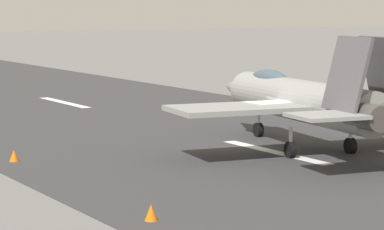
# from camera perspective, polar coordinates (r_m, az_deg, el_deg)

# --- Properties ---
(ground_plane) EXTENTS (400.00, 400.00, 0.00)m
(ground_plane) POSITION_cam_1_polar(r_m,az_deg,el_deg) (43.21, 4.83, -2.28)
(ground_plane) COLOR slate
(runway_strip) EXTENTS (240.00, 26.00, 0.02)m
(runway_strip) POSITION_cam_1_polar(r_m,az_deg,el_deg) (43.19, 4.84, -2.27)
(runway_strip) COLOR #343436
(runway_strip) RESTS_ON ground
(fighter_jet) EXTENTS (17.07, 14.29, 5.67)m
(fighter_jet) POSITION_cam_1_polar(r_m,az_deg,el_deg) (43.28, 7.03, 1.01)
(fighter_jet) COLOR gray
(fighter_jet) RESTS_ON ground
(crew_person) EXTENTS (0.59, 0.48, 1.57)m
(crew_person) POSITION_cam_1_polar(r_m,az_deg,el_deg) (57.48, 7.49, 0.77)
(crew_person) COLOR #1E2338
(crew_person) RESTS_ON ground
(marker_cone_near) EXTENTS (0.44, 0.44, 0.55)m
(marker_cone_near) POSITION_cam_1_polar(r_m,az_deg,el_deg) (29.05, -2.63, -6.28)
(marker_cone_near) COLOR orange
(marker_cone_near) RESTS_ON ground
(marker_cone_mid) EXTENTS (0.44, 0.44, 0.55)m
(marker_cone_mid) POSITION_cam_1_polar(r_m,az_deg,el_deg) (40.70, -11.31, -2.58)
(marker_cone_mid) COLOR orange
(marker_cone_mid) RESTS_ON ground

